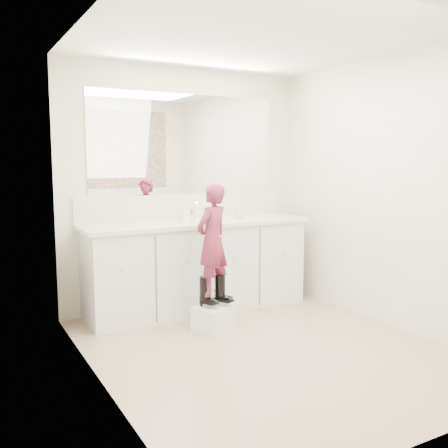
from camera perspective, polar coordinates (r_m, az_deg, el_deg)
floor at (r=4.07m, az=4.85°, el=-14.06°), size 3.00×3.00×0.00m
ceiling at (r=3.91m, az=5.25°, el=20.87°), size 3.00×3.00×0.00m
wall_back at (r=5.12m, az=-4.40°, el=4.10°), size 2.60×0.00×2.60m
wall_front at (r=2.70m, az=23.10°, el=0.77°), size 2.60×0.00×2.60m
wall_left at (r=3.27m, az=-14.26°, el=2.15°), size 0.00×3.00×3.00m
wall_right at (r=4.66m, az=18.46°, el=3.45°), size 0.00×3.00×3.00m
vanity_cabinet at (r=4.97m, az=-2.99°, el=-4.99°), size 2.20×0.55×0.85m
countertop at (r=4.88m, az=-2.95°, el=0.08°), size 2.28×0.58×0.04m
backsplash at (r=5.12m, az=-4.31°, el=2.03°), size 2.28×0.03×0.25m
mirror at (r=5.10m, az=-4.39°, el=9.04°), size 2.00×0.02×1.00m
dot_panel at (r=2.70m, az=23.41°, el=10.33°), size 2.00×0.01×1.20m
faucet at (r=5.02m, az=-3.78°, el=1.08°), size 0.08×0.08×0.10m
cup at (r=5.06m, az=1.73°, el=1.12°), size 0.12×0.12×0.10m
soap_bottle at (r=4.80m, az=-4.49°, el=1.23°), size 0.09×0.09×0.17m
step_stool at (r=4.48m, az=-1.19°, el=-10.63°), size 0.41×0.38×0.21m
boot_left at (r=4.39m, az=-2.20°, el=-7.73°), size 0.17×0.21×0.27m
boot_right at (r=4.46m, az=-0.46°, el=-7.50°), size 0.17×0.21×0.27m
toddler at (r=4.33m, az=-1.34°, el=-1.83°), size 0.42×0.36×0.97m
toothbrush at (r=4.29m, az=-0.02°, el=-1.08°), size 0.13×0.07×0.06m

